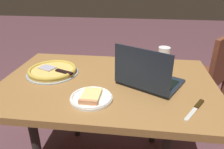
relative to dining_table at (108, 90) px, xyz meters
name	(u,v)px	position (x,y,z in m)	size (l,w,h in m)	color
dining_table	(108,90)	(0.00, 0.00, 0.00)	(1.25, 0.83, 0.71)	olive
laptop	(148,78)	(0.23, -0.03, 0.11)	(0.40, 0.37, 0.24)	#1B232D
pizza_plate	(91,98)	(-0.05, -0.22, 0.08)	(0.21, 0.21, 0.04)	silver
pizza_tray	(53,71)	(-0.36, 0.06, 0.08)	(0.32, 0.32, 0.04)	#919EA6
table_knife	(196,108)	(0.45, -0.23, 0.07)	(0.13, 0.18, 0.01)	beige
drink_cup	(164,55)	(0.35, 0.34, 0.12)	(0.08, 0.08, 0.11)	white
chair_far	(204,72)	(0.75, 0.68, -0.14)	(0.64, 0.64, 0.87)	brown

